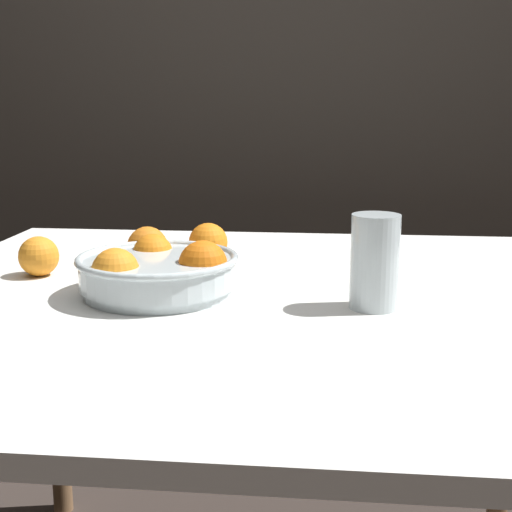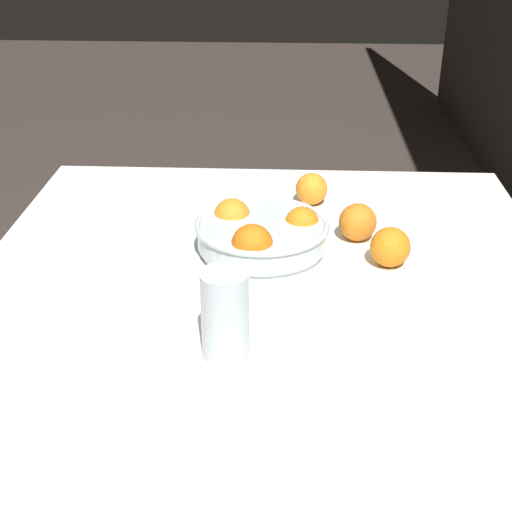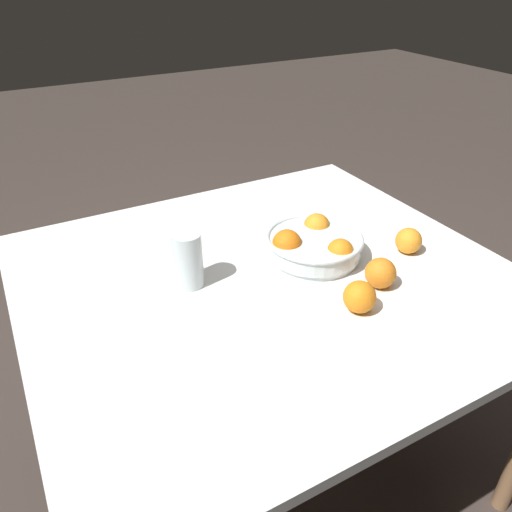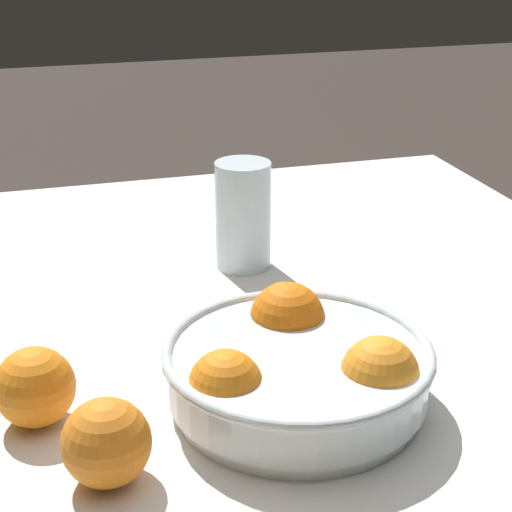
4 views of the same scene
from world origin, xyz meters
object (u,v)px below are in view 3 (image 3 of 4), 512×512
object	(u,v)px
orange_loose_front	(380,273)
orange_loose_near_bowl	(359,297)
orange_loose_aside	(409,241)
fruit_bowl	(313,245)
juice_glass	(188,263)

from	to	relation	value
orange_loose_front	orange_loose_near_bowl	bearing A→B (deg)	26.26
orange_loose_near_bowl	orange_loose_aside	size ratio (longest dim) A/B	1.06
fruit_bowl	juice_glass	distance (m)	0.36
juice_glass	orange_loose_aside	world-z (taller)	juice_glass
orange_loose_aside	juice_glass	bearing A→B (deg)	-13.77
orange_loose_aside	fruit_bowl	bearing A→B (deg)	-22.93
fruit_bowl	orange_loose_front	bearing A→B (deg)	109.24
juice_glass	orange_loose_near_bowl	world-z (taller)	juice_glass
orange_loose_front	orange_loose_aside	size ratio (longest dim) A/B	1.07
fruit_bowl	juice_glass	bearing A→B (deg)	-6.76
orange_loose_near_bowl	orange_loose_front	xyz separation A→B (m)	(-0.11, -0.05, 0.00)
fruit_bowl	orange_loose_near_bowl	size ratio (longest dim) A/B	3.44
orange_loose_front	orange_loose_aside	world-z (taller)	orange_loose_front
orange_loose_near_bowl	orange_loose_front	distance (m)	0.12
fruit_bowl	orange_loose_near_bowl	xyz separation A→B (m)	(0.04, 0.25, -0.00)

